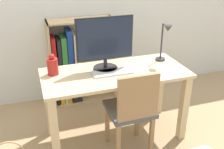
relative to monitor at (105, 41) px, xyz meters
The scene contains 8 objects.
ground_plane 1.01m from the monitor, 56.14° to the right, with size 10.00×10.00×0.00m, color tan.
desk 0.44m from the monitor, 56.14° to the right, with size 1.38×0.62×0.73m.
monitor is the anchor object (origin of this frame).
keyboard 0.30m from the monitor, 75.83° to the right, with size 0.38×0.14×0.02m.
vase 0.53m from the monitor, behind, with size 0.10×0.10×0.20m.
desk_lamp 0.61m from the monitor, ahead, with size 0.10×0.19×0.39m.
chair 0.67m from the monitor, 73.31° to the right, with size 0.40×0.40×0.87m.
bookshelf 0.94m from the monitor, 105.27° to the left, with size 0.79×0.28×1.05m.
Camera 1 is at (-0.74, -2.12, 1.76)m, focal length 42.00 mm.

